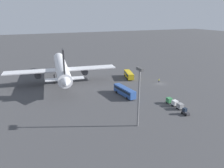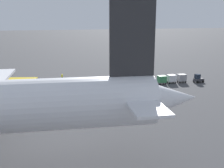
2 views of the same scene
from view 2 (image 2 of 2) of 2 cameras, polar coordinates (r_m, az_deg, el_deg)
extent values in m
plane|color=#424244|center=(72.87, -8.49, 0.75)|extent=(600.00, 600.00, 0.00)
cone|color=silver|center=(31.63, 11.03, -2.92)|extent=(7.57, 5.70, 4.86)
cube|color=#262628|center=(29.24, 4.17, 9.98)|extent=(4.78, 0.95, 8.65)
cube|color=silver|center=(30.44, 4.83, -2.30)|extent=(5.05, 14.36, 0.28)
cube|color=gold|center=(63.17, -19.74, -0.17)|extent=(10.96, 5.40, 2.72)
cube|color=#192333|center=(63.07, -19.78, 0.25)|extent=(10.15, 5.22, 0.87)
cylinder|color=black|center=(61.20, -17.12, -1.66)|extent=(1.04, 0.55, 1.00)
cylinder|color=black|center=(63.89, -16.46, -0.99)|extent=(1.04, 0.55, 1.00)
cube|color=#2D5199|center=(53.49, 2.88, -1.65)|extent=(12.57, 3.78, 2.91)
cube|color=#192333|center=(53.36, 2.89, -1.12)|extent=(11.59, 3.72, 0.93)
cylinder|color=black|center=(51.22, -0.39, -3.95)|extent=(1.03, 0.40, 1.00)
cylinder|color=black|center=(53.59, -1.46, -3.16)|extent=(1.03, 0.40, 1.00)
cylinder|color=black|center=(54.45, 7.13, -3.00)|extent=(1.03, 0.40, 1.00)
cylinder|color=black|center=(56.69, 5.80, -2.30)|extent=(1.03, 0.40, 1.00)
cube|color=#333338|center=(72.90, 17.19, 0.82)|extent=(2.50, 1.50, 0.70)
cube|color=#192333|center=(72.46, 16.98, 1.49)|extent=(1.18, 1.26, 1.10)
cylinder|color=black|center=(71.93, 16.99, 0.38)|extent=(0.62, 0.27, 0.60)
cylinder|color=black|center=(73.00, 16.31, 0.61)|extent=(0.62, 0.27, 0.60)
cylinder|color=black|center=(72.98, 18.02, 0.49)|extent=(0.62, 0.27, 0.60)
cylinder|color=black|center=(74.03, 17.34, 0.72)|extent=(0.62, 0.27, 0.60)
cylinder|color=#1E1E2D|center=(73.26, -10.10, 1.10)|extent=(0.32, 0.32, 0.85)
cylinder|color=yellow|center=(73.11, -10.12, 1.67)|extent=(0.38, 0.38, 0.65)
sphere|color=tan|center=(73.02, -10.13, 2.01)|extent=(0.24, 0.24, 0.24)
cube|color=#38383D|center=(71.77, 13.95, 0.64)|extent=(2.07, 1.78, 0.10)
cube|color=gray|center=(71.60, 13.99, 1.30)|extent=(1.98, 1.69, 1.60)
cylinder|color=black|center=(70.92, 13.64, 0.32)|extent=(0.37, 0.14, 0.36)
cylinder|color=black|center=(72.03, 13.17, 0.54)|extent=(0.37, 0.14, 0.36)
cylinder|color=black|center=(71.63, 14.71, 0.38)|extent=(0.37, 0.14, 0.36)
cylinder|color=black|center=(72.73, 14.24, 0.60)|extent=(0.37, 0.14, 0.36)
cube|color=#38383D|center=(70.49, 11.97, 0.52)|extent=(2.07, 1.78, 0.10)
cube|color=silver|center=(70.31, 12.01, 1.19)|extent=(1.98, 1.69, 1.60)
cylinder|color=black|center=(69.66, 11.63, 0.18)|extent=(0.37, 0.14, 0.36)
cylinder|color=black|center=(70.78, 11.19, 0.41)|extent=(0.37, 0.14, 0.36)
cylinder|color=black|center=(70.32, 12.75, 0.25)|extent=(0.37, 0.14, 0.36)
cylinder|color=black|center=(71.43, 12.29, 0.48)|extent=(0.37, 0.14, 0.36)
cube|color=#38383D|center=(68.96, 10.07, 0.32)|extent=(2.07, 1.78, 0.10)
cube|color=#38844C|center=(68.77, 10.10, 1.01)|extent=(1.98, 1.69, 1.60)
cylinder|color=black|center=(68.14, 9.69, -0.02)|extent=(0.37, 0.14, 0.36)
cylinder|color=black|center=(69.28, 9.27, 0.21)|extent=(0.37, 0.14, 0.36)
cylinder|color=black|center=(68.75, 10.85, 0.05)|extent=(0.37, 0.14, 0.36)
cylinder|color=black|center=(69.88, 10.42, 0.28)|extent=(0.37, 0.14, 0.36)
camera|label=1|loc=(90.91, 67.61, 14.64)|focal=35.00mm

